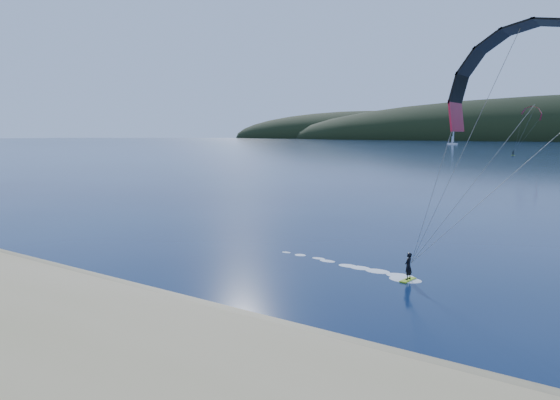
% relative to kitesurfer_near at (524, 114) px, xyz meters
% --- Properties ---
extents(ground, '(1800.00, 1800.00, 0.00)m').
position_rel_kitesurfer_near_xyz_m(ground, '(-14.28, -12.10, -9.52)').
color(ground, '#071435').
rests_on(ground, ground).
extents(wet_sand, '(220.00, 2.50, 0.10)m').
position_rel_kitesurfer_near_xyz_m(wet_sand, '(-14.28, -7.60, -9.47)').
color(wet_sand, '#8B7751').
rests_on(wet_sand, ground).
extents(kitesurfer_near, '(21.50, 6.63, 12.76)m').
position_rel_kitesurfer_near_xyz_m(kitesurfer_near, '(0.00, 0.00, 0.00)').
color(kitesurfer_near, '#9ED218').
rests_on(kitesurfer_near, ground).
extents(kitesurfer_far, '(11.41, 6.82, 18.05)m').
position_rel_kitesurfer_near_xyz_m(kitesurfer_far, '(-35.06, 193.09, 5.42)').
color(kitesurfer_far, '#9ED218').
rests_on(kitesurfer_far, ground).
extents(sailboat, '(7.99, 5.18, 11.43)m').
position_rel_kitesurfer_near_xyz_m(sailboat, '(-124.85, 384.62, -8.67)').
color(sailboat, white).
rests_on(sailboat, ground).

